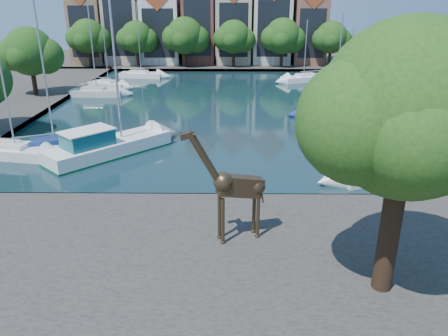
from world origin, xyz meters
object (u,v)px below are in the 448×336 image
at_px(plane_tree, 411,116).
at_px(sailboat_right_a, 386,167).
at_px(motorsailer, 105,144).
at_px(giraffe_statue, 234,186).
at_px(sailboat_left_a, 16,150).

xyz_separation_m(plane_tree, sailboat_right_a, (4.38, 13.01, -7.00)).
distance_m(motorsailer, sailboat_right_a, 20.58).
distance_m(giraffe_statue, sailboat_right_a, 14.24).
xyz_separation_m(plane_tree, giraffe_statue, (-6.12, 3.75, -4.38)).
height_order(motorsailer, sailboat_right_a, motorsailer).
bearing_deg(motorsailer, plane_tree, -46.62).
distance_m(plane_tree, sailboat_right_a, 15.41).
distance_m(giraffe_statue, motorsailer, 16.40).
relative_size(plane_tree, giraffe_statue, 1.87).
relative_size(giraffe_statue, motorsailer, 0.48).
bearing_deg(sailboat_right_a, giraffe_statue, -138.63).
xyz_separation_m(motorsailer, sailboat_right_a, (20.23, -3.76, -0.32)).
height_order(plane_tree, giraffe_statue, plane_tree).
bearing_deg(plane_tree, sailboat_left_a, 144.22).
distance_m(plane_tree, sailboat_left_a, 28.74).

